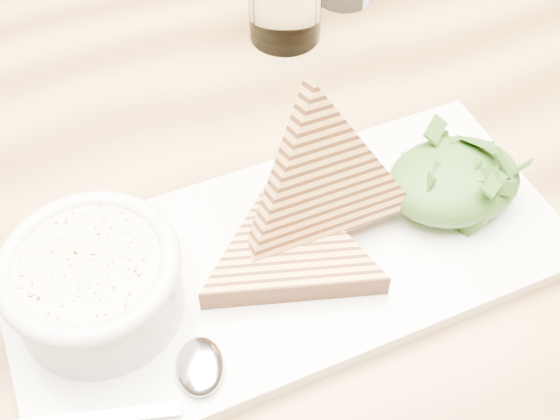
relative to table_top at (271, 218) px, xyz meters
name	(u,v)px	position (x,y,z in m)	size (l,w,h in m)	color
floor	(212,377)	(-0.04, 0.21, -0.72)	(6.00, 6.00, 0.00)	slate
table_top	(271,218)	(0.00, 0.00, 0.00)	(1.27, 0.85, 0.04)	#A0804C
table_leg_br	(503,97)	(0.59, 0.37, -0.37)	(0.06, 0.06, 0.70)	#A0804C
platter	(289,261)	(-0.01, -0.07, 0.03)	(0.44, 0.20, 0.02)	white
soup_bowl	(97,289)	(-0.16, -0.06, 0.06)	(0.12, 0.12, 0.05)	white
soup	(89,266)	(-0.16, -0.06, 0.09)	(0.10, 0.10, 0.01)	#FBE19E
bowl_rim	(88,265)	(-0.16, -0.06, 0.09)	(0.13, 0.13, 0.01)	white
sandwich_flat	(289,250)	(-0.01, -0.07, 0.05)	(0.16, 0.16, 0.02)	tan
sandwich_lean	(325,183)	(0.03, -0.05, 0.09)	(0.16, 0.16, 0.09)	tan
salad_base	(453,181)	(0.14, -0.06, 0.06)	(0.11, 0.09, 0.04)	#1D3C15
arugula_pile	(455,176)	(0.14, -0.06, 0.06)	(0.11, 0.10, 0.05)	#36651E
spoon_bowl	(200,366)	(-0.10, -0.14, 0.04)	(0.03, 0.05, 0.01)	silver
spoon_handle	(94,419)	(-0.18, -0.15, 0.04)	(0.12, 0.01, 0.00)	silver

